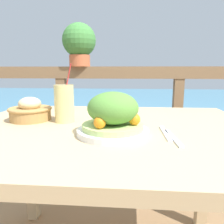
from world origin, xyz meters
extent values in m
cube|color=tan|center=(0.00, 0.00, 0.72)|extent=(1.18, 0.92, 0.04)
cube|color=tan|center=(-0.53, 0.40, 0.35)|extent=(0.06, 0.06, 0.70)
cube|color=tan|center=(0.53, 0.40, 0.35)|extent=(0.06, 0.06, 0.70)
cube|color=brown|center=(0.00, 0.86, 0.94)|extent=(2.80, 0.08, 0.09)
cube|color=brown|center=(-0.45, 0.86, 0.45)|extent=(0.07, 0.07, 0.89)
cube|color=brown|center=(0.46, 0.86, 0.45)|extent=(0.07, 0.07, 0.89)
cube|color=teal|center=(0.00, 3.36, 0.21)|extent=(12.00, 4.00, 0.42)
cylinder|color=silver|center=(0.03, -0.11, 0.75)|extent=(0.25, 0.25, 0.02)
cylinder|color=#B7D17A|center=(0.03, -0.11, 0.77)|extent=(0.21, 0.21, 0.02)
ellipsoid|color=#568E38|center=(0.03, -0.11, 0.83)|extent=(0.17, 0.17, 0.11)
sphere|color=orange|center=(0.10, -0.12, 0.80)|extent=(0.04, 0.04, 0.04)
sphere|color=orange|center=(-0.02, -0.05, 0.80)|extent=(0.04, 0.04, 0.04)
sphere|color=orange|center=(-0.01, -0.17, 0.80)|extent=(0.04, 0.04, 0.04)
cylinder|color=#DBCC7F|center=(-0.19, 0.06, 0.82)|extent=(0.08, 0.08, 0.16)
cylinder|color=red|center=(-0.19, 0.07, 0.88)|extent=(0.07, 0.05, 0.21)
cylinder|color=#AD7F47|center=(-0.35, 0.08, 0.76)|extent=(0.18, 0.18, 0.06)
torus|color=#AD7F47|center=(-0.35, 0.08, 0.79)|extent=(0.19, 0.19, 0.01)
ellipsoid|color=beige|center=(-0.35, 0.08, 0.81)|extent=(0.10, 0.10, 0.06)
cylinder|color=#B75B38|center=(-0.30, 0.86, 1.02)|extent=(0.16, 0.16, 0.09)
sphere|color=#3D7A38|center=(-0.30, 0.86, 1.18)|extent=(0.25, 0.25, 0.25)
cube|color=silver|center=(0.21, -0.09, 0.74)|extent=(0.02, 0.18, 0.00)
cube|color=silver|center=(0.23, -0.14, 0.74)|extent=(0.03, 0.18, 0.00)
sphere|color=orange|center=(-0.42, 0.24, 0.78)|extent=(0.08, 0.08, 0.08)
camera|label=1|loc=(0.08, -0.84, 0.96)|focal=35.00mm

